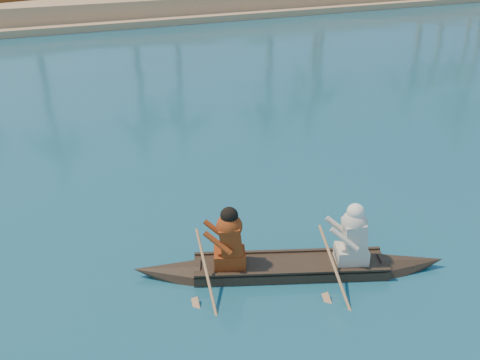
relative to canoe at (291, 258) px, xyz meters
name	(u,v)px	position (x,y,z in m)	size (l,w,h in m)	color
canoe	(291,258)	(0.00, 0.00, 0.00)	(5.01, 2.56, 1.41)	#2F261A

